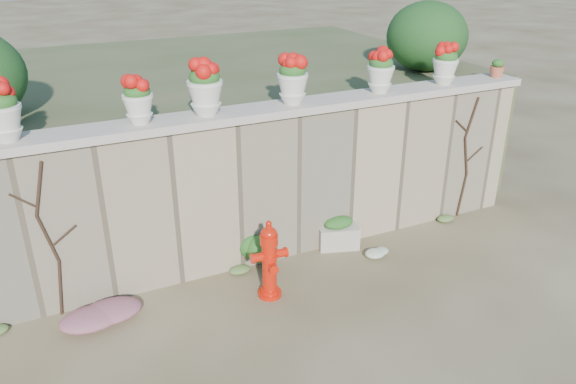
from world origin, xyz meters
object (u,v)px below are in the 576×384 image
terracotta_pot (497,69)px  fire_hydrant (269,259)px  planter_box (338,233)px  urn_pot_0 (2,113)px

terracotta_pot → fire_hydrant: bearing=-167.4°
fire_hydrant → planter_box: bearing=30.7°
fire_hydrant → terracotta_pot: (4.15, 0.93, 1.70)m
planter_box → urn_pot_0: 4.46m
fire_hydrant → urn_pot_0: size_ratio=1.68×
planter_box → terracotta_pot: terracotta_pot is taller
planter_box → terracotta_pot: (2.79, 0.25, 2.00)m
terracotta_pot → planter_box: bearing=-174.9°
fire_hydrant → planter_box: fire_hydrant is taller
fire_hydrant → planter_box: 1.54m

